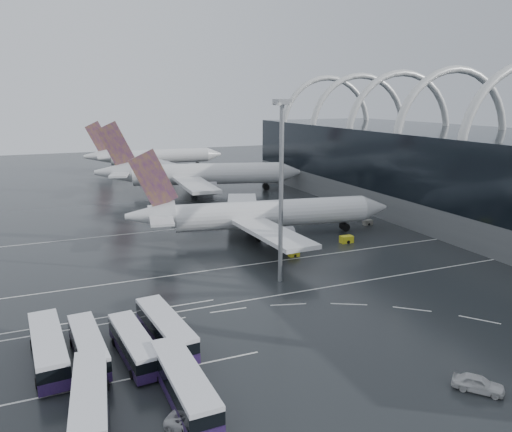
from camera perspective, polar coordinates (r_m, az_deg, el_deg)
name	(u,v)px	position (r m, az deg, el deg)	size (l,w,h in m)	color
ground	(278,290)	(74.79, 2.48, -8.40)	(420.00, 420.00, 0.00)	black
terminal	(488,174)	(124.29, 24.95, 4.36)	(42.00, 160.00, 34.90)	#535658
lane_marking_near	(283,294)	(73.12, 3.15, -8.93)	(120.00, 0.25, 0.01)	silver
lane_marking_mid	(248,265)	(85.11, -0.98, -5.63)	(120.00, 0.25, 0.01)	silver
lane_marking_far	(200,227)	(110.50, -6.38, -1.22)	(120.00, 0.25, 0.01)	silver
bus_bay_line_south	(131,379)	(54.67, -14.14, -17.58)	(28.00, 0.25, 0.01)	silver
bus_bay_line_north	(111,316)	(68.84, -16.26, -10.95)	(28.00, 0.25, 0.01)	silver
airliner_main	(259,215)	(100.63, 0.39, 0.12)	(54.55, 47.34, 18.49)	silver
airliner_gate_b	(197,175)	(149.61, -6.73, 4.70)	(60.58, 53.67, 21.26)	silver
airliner_gate_c	(153,157)	(201.79, -11.69, 6.62)	(53.76, 49.61, 19.17)	silver
bus_row_near_a	(48,348)	(59.03, -22.66, -13.75)	(4.05, 13.92, 3.38)	#211239
bus_row_near_b	(88,346)	(58.49, -18.64, -13.89)	(3.57, 12.29, 2.99)	#211239
bus_row_near_c	(134,344)	(57.41, -13.78, -14.07)	(3.94, 12.44, 3.01)	#211239
bus_row_near_d	(165,329)	(59.76, -10.30, -12.56)	(4.47, 13.77, 3.33)	#211239
bus_row_far_a	(90,401)	(48.94, -18.43, -19.44)	(4.32, 13.48, 3.26)	#211239
bus_row_far_c	(184,384)	(49.29, -8.23, -18.49)	(3.57, 13.74, 3.36)	#211239
van_curve_a	(195,424)	(46.26, -7.02, -22.52)	(2.38, 5.16, 1.44)	silver
van_curve_b	(478,383)	(55.27, 24.05, -17.08)	(1.91, 4.76, 1.62)	silver
floodlight_mast	(281,170)	(73.87, 2.91, 5.26)	(2.11, 2.11, 27.53)	gray
gse_cart_belly_a	(346,239)	(99.32, 10.30, -2.63)	(2.51, 1.48, 1.37)	gold
gse_cart_belly_b	(305,220)	(114.32, 5.65, -0.43)	(1.95, 1.15, 1.06)	slate
gse_cart_belly_c	(294,254)	(89.78, 4.35, -4.30)	(1.88, 1.11, 1.02)	gold
gse_cart_belly_d	(368,222)	(114.05, 12.64, -0.72)	(2.04, 1.21, 1.11)	slate
gse_cart_belly_e	(271,224)	(109.61, 1.72, -0.98)	(1.95, 1.15, 1.06)	gold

